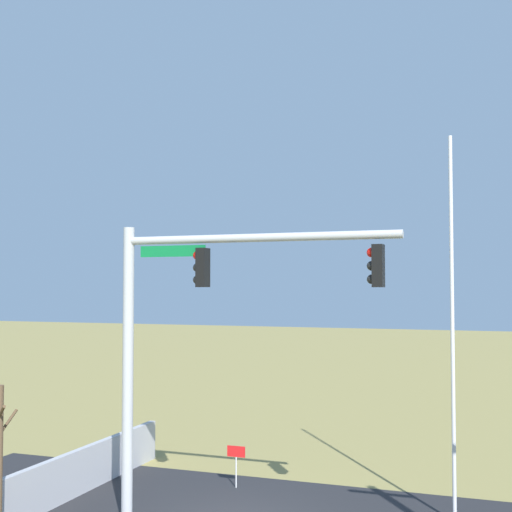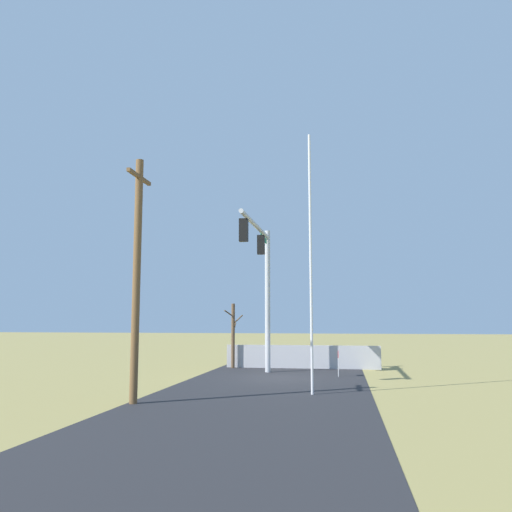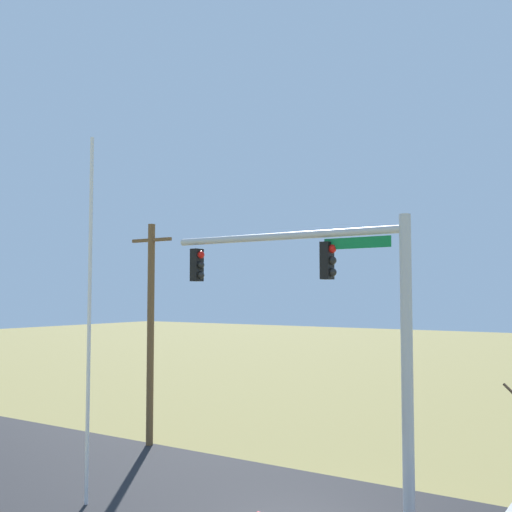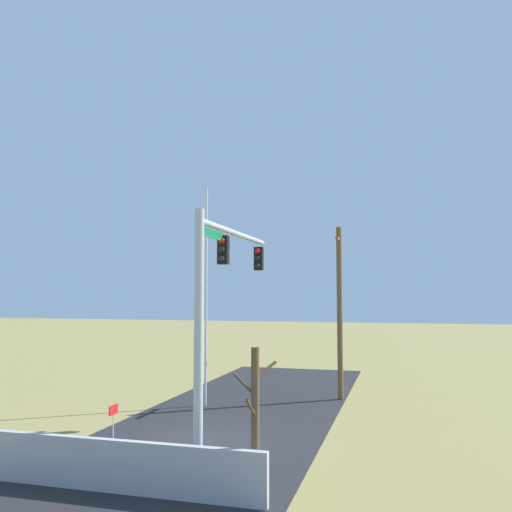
% 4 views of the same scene
% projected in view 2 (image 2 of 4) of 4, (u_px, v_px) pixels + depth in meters
% --- Properties ---
extents(ground_plane, '(160.00, 160.00, 0.00)m').
position_uv_depth(ground_plane, '(279.00, 378.00, 24.40)').
color(ground_plane, olive).
extents(road_surface, '(28.00, 8.00, 0.01)m').
position_uv_depth(road_surface, '(267.00, 389.00, 20.48)').
color(road_surface, '#232326').
rests_on(road_surface, ground_plane).
extents(sidewalk_corner, '(6.00, 6.00, 0.01)m').
position_uv_depth(sidewalk_corner, '(270.00, 370.00, 28.01)').
color(sidewalk_corner, '#B7B5AD').
rests_on(sidewalk_corner, ground_plane).
extents(retaining_fence, '(0.20, 8.62, 1.28)m').
position_uv_depth(retaining_fence, '(302.00, 357.00, 29.24)').
color(retaining_fence, '#A8A8AD').
rests_on(retaining_fence, ground_plane).
extents(signal_mast, '(7.09, 0.42, 7.44)m').
position_uv_depth(signal_mast, '(262.00, 270.00, 25.94)').
color(signal_mast, '#B2B5BA').
rests_on(signal_mast, ground_plane).
extents(flagpole, '(0.10, 0.10, 9.81)m').
position_uv_depth(flagpole, '(311.00, 261.00, 19.55)').
color(flagpole, silver).
rests_on(flagpole, ground_plane).
extents(utility_pole, '(1.90, 0.26, 8.15)m').
position_uv_depth(utility_pole, '(137.00, 274.00, 17.41)').
color(utility_pole, brown).
rests_on(utility_pole, ground_plane).
extents(bare_tree, '(1.27, 1.02, 3.63)m').
position_uv_depth(bare_tree, '(233.00, 335.00, 29.66)').
color(bare_tree, brown).
rests_on(bare_tree, ground_plane).
extents(open_sign, '(0.56, 0.04, 1.22)m').
position_uv_depth(open_sign, '(338.00, 358.00, 25.05)').
color(open_sign, silver).
rests_on(open_sign, ground_plane).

